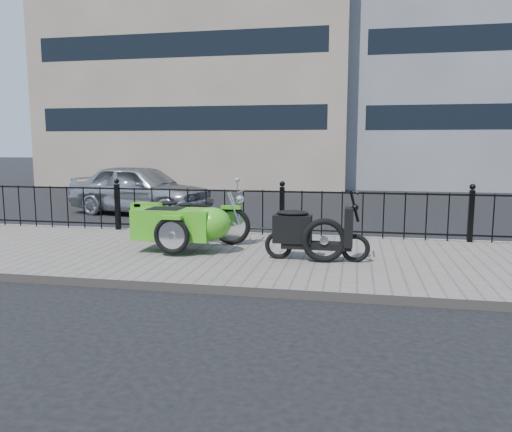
% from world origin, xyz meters
% --- Properties ---
extents(ground, '(120.00, 120.00, 0.00)m').
position_xyz_m(ground, '(0.00, 0.00, 0.00)').
color(ground, black).
rests_on(ground, ground).
extents(sidewalk, '(30.00, 3.80, 0.12)m').
position_xyz_m(sidewalk, '(0.00, -0.50, 0.06)').
color(sidewalk, '#6B625A').
rests_on(sidewalk, ground).
extents(curb, '(30.00, 0.10, 0.12)m').
position_xyz_m(curb, '(0.00, 1.44, 0.06)').
color(curb, gray).
rests_on(curb, ground).
extents(iron_fence, '(14.11, 0.11, 1.08)m').
position_xyz_m(iron_fence, '(0.00, 1.30, 0.59)').
color(iron_fence, black).
rests_on(iron_fence, sidewalk).
extents(building_tan, '(14.00, 8.01, 12.00)m').
position_xyz_m(building_tan, '(-6.00, 15.99, 6.00)').
color(building_tan, gray).
rests_on(building_tan, ground).
extents(building_grey, '(12.00, 8.01, 15.00)m').
position_xyz_m(building_grey, '(7.00, 16.99, 7.50)').
color(building_grey, gray).
rests_on(building_grey, ground).
extents(motorcycle_sidecar, '(2.28, 1.48, 0.98)m').
position_xyz_m(motorcycle_sidecar, '(-1.38, -0.41, 0.59)').
color(motorcycle_sidecar, black).
rests_on(motorcycle_sidecar, sidewalk).
extents(scooter, '(1.63, 0.47, 1.10)m').
position_xyz_m(scooter, '(0.72, -0.75, 0.55)').
color(scooter, black).
rests_on(scooter, sidewalk).
extents(spare_tire, '(0.69, 0.20, 0.68)m').
position_xyz_m(spare_tire, '(0.96, -0.86, 0.46)').
color(spare_tire, black).
rests_on(spare_tire, sidewalk).
extents(sedan_car, '(4.30, 2.45, 1.38)m').
position_xyz_m(sedan_car, '(-4.38, 4.43, 0.69)').
color(sedan_car, '#A6A9AD').
rests_on(sedan_car, ground).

